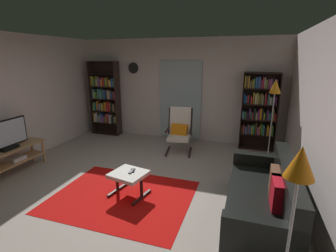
# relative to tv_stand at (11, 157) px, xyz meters

# --- Properties ---
(ground_plane) EXTENTS (7.02, 7.02, 0.00)m
(ground_plane) POSITION_rel_tv_stand_xyz_m (2.32, 0.21, -0.33)
(ground_plane) COLOR #AD9E93
(wall_back) EXTENTS (5.60, 0.06, 2.60)m
(wall_back) POSITION_rel_tv_stand_xyz_m (2.32, 3.11, 0.97)
(wall_back) COLOR silver
(wall_back) RESTS_ON ground
(wall_right) EXTENTS (0.06, 6.00, 2.60)m
(wall_right) POSITION_rel_tv_stand_xyz_m (5.02, 0.21, 0.97)
(wall_right) COLOR silver
(wall_right) RESTS_ON ground
(glass_door_panel) EXTENTS (1.10, 0.01, 2.00)m
(glass_door_panel) POSITION_rel_tv_stand_xyz_m (2.41, 3.04, 0.72)
(glass_door_panel) COLOR silver
(area_rug) EXTENTS (2.14, 1.69, 0.01)m
(area_rug) POSITION_rel_tv_stand_xyz_m (2.34, -0.08, -0.33)
(area_rug) COLOR red
(area_rug) RESTS_ON ground
(tv_stand) EXTENTS (0.41, 1.38, 0.50)m
(tv_stand) POSITION_rel_tv_stand_xyz_m (0.00, 0.00, 0.00)
(tv_stand) COLOR tan
(tv_stand) RESTS_ON ground
(television) EXTENTS (0.20, 0.85, 0.55)m
(television) POSITION_rel_tv_stand_xyz_m (0.00, -0.02, 0.43)
(television) COLOR black
(television) RESTS_ON tv_stand
(bookshelf_near_tv) EXTENTS (0.81, 0.30, 2.03)m
(bookshelf_near_tv) POSITION_rel_tv_stand_xyz_m (0.29, 2.85, 0.65)
(bookshelf_near_tv) COLOR black
(bookshelf_near_tv) RESTS_ON ground
(bookshelf_near_sofa) EXTENTS (0.80, 0.30, 1.80)m
(bookshelf_near_sofa) POSITION_rel_tv_stand_xyz_m (4.36, 2.90, 0.63)
(bookshelf_near_sofa) COLOR black
(bookshelf_near_sofa) RESTS_ON ground
(leather_sofa) EXTENTS (0.80, 1.94, 0.83)m
(leather_sofa) POSITION_rel_tv_stand_xyz_m (4.41, -0.02, -0.03)
(leather_sofa) COLOR black
(leather_sofa) RESTS_ON ground
(lounge_armchair) EXTENTS (0.65, 0.73, 1.02)m
(lounge_armchair) POSITION_rel_tv_stand_xyz_m (2.65, 2.14, 0.20)
(lounge_armchair) COLOR black
(lounge_armchair) RESTS_ON ground
(ottoman) EXTENTS (0.60, 0.57, 0.38)m
(ottoman) POSITION_rel_tv_stand_xyz_m (2.42, 0.02, -0.02)
(ottoman) COLOR white
(ottoman) RESTS_ON ground
(tv_remote) EXTENTS (0.05, 0.15, 0.02)m
(tv_remote) POSITION_rel_tv_stand_xyz_m (2.45, 0.05, 0.06)
(tv_remote) COLOR black
(tv_remote) RESTS_ON ottoman
(cell_phone) EXTENTS (0.10, 0.15, 0.01)m
(cell_phone) POSITION_rel_tv_stand_xyz_m (2.45, 0.09, 0.06)
(cell_phone) COLOR black
(cell_phone) RESTS_ON ottoman
(floor_lamp_by_sofa) EXTENTS (0.22, 0.22, 1.52)m
(floor_lamp_by_sofa) POSITION_rel_tv_stand_xyz_m (4.51, -1.32, 0.93)
(floor_lamp_by_sofa) COLOR #A5A5AD
(floor_lamp_by_sofa) RESTS_ON ground
(floor_lamp_by_shelf) EXTENTS (0.23, 0.23, 1.72)m
(floor_lamp_by_shelf) POSITION_rel_tv_stand_xyz_m (4.58, 2.03, 1.11)
(floor_lamp_by_shelf) COLOR #A5A5AD
(floor_lamp_by_shelf) RESTS_ON ground
(wall_clock) EXTENTS (0.29, 0.03, 0.29)m
(wall_clock) POSITION_rel_tv_stand_xyz_m (1.11, 3.04, 1.52)
(wall_clock) COLOR silver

